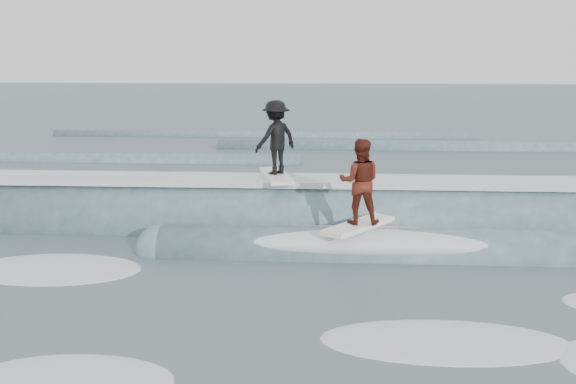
{
  "coord_description": "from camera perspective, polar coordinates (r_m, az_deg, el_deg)",
  "views": [
    {
      "loc": [
        0.86,
        -10.75,
        4.27
      ],
      "look_at": [
        0.0,
        3.75,
        1.1
      ],
      "focal_mm": 40.0,
      "sensor_mm": 36.0,
      "label": 1
    }
  ],
  "objects": [
    {
      "name": "ground",
      "position": [
        11.6,
        -1.12,
        -9.3
      ],
      "size": [
        160.0,
        160.0,
        0.0
      ],
      "primitive_type": "plane",
      "color": "#374B50",
      "rests_on": "ground"
    },
    {
      "name": "breaking_wave",
      "position": [
        15.73,
        1.21,
        -3.29
      ],
      "size": [
        20.66,
        3.95,
        2.34
      ],
      "color": "#3C5A65",
      "rests_on": "ground"
    },
    {
      "name": "surfer_black",
      "position": [
        15.69,
        -1.09,
        4.63
      ],
      "size": [
        1.31,
        2.07,
        1.9
      ],
      "color": "white",
      "rests_on": "ground"
    },
    {
      "name": "surfer_red",
      "position": [
        13.6,
        6.38,
        0.57
      ],
      "size": [
        1.66,
        1.92,
        1.91
      ],
      "color": "white",
      "rests_on": "ground"
    },
    {
      "name": "whitewater",
      "position": [
        10.9,
        -2.51,
        -10.77
      ],
      "size": [
        17.1,
        6.28,
        0.1
      ],
      "color": "silver",
      "rests_on": "ground"
    },
    {
      "name": "far_swells",
      "position": [
        28.79,
        -0.82,
        3.79
      ],
      "size": [
        40.07,
        8.65,
        0.8
      ],
      "color": "#3C5A65",
      "rests_on": "ground"
    }
  ]
}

